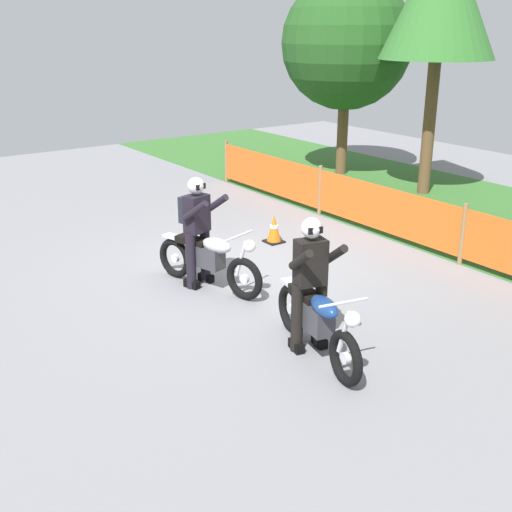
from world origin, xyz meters
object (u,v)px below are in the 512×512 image
object	(u,v)px
rider_trailing	(197,226)
motorcycle_lead	(317,321)
motorcycle_trailing	(209,259)
traffic_cone	(274,229)
rider_lead	(311,280)

from	to	relation	value
rider_trailing	motorcycle_lead	bearing A→B (deg)	-16.16
motorcycle_lead	motorcycle_trailing	distance (m)	2.55
rider_trailing	traffic_cone	world-z (taller)	rider_trailing
motorcycle_lead	rider_lead	distance (m)	0.49
motorcycle_trailing	rider_lead	bearing A→B (deg)	-16.64
traffic_cone	motorcycle_trailing	bearing A→B (deg)	-61.32
motorcycle_lead	rider_trailing	world-z (taller)	rider_trailing
motorcycle_trailing	rider_lead	distance (m)	2.40
motorcycle_lead	motorcycle_trailing	xyz separation A→B (m)	(-2.55, 0.05, 0.00)
motorcycle_trailing	rider_trailing	bearing A→B (deg)	-179.49
motorcycle_trailing	traffic_cone	distance (m)	2.39
motorcycle_lead	traffic_cone	size ratio (longest dim) A/B	3.80
motorcycle_lead	rider_trailing	xyz separation A→B (m)	(-2.76, -0.02, 0.48)
motorcycle_lead	traffic_cone	bearing A→B (deg)	162.96
rider_trailing	motorcycle_trailing	bearing A→B (deg)	0.51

